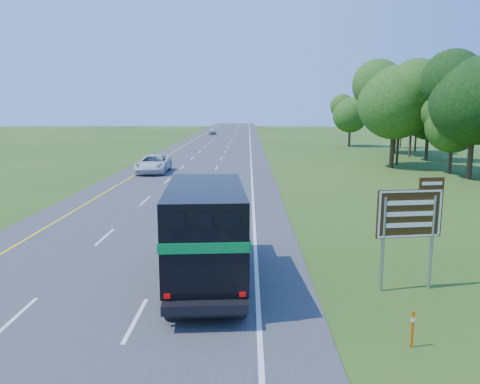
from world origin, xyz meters
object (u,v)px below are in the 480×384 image
(white_suv, at_px, (153,164))
(exit_sign, at_px, (410,218))
(far_car, at_px, (212,131))
(horse_truck, at_px, (206,230))

(white_suv, bearing_deg, exit_sign, -64.73)
(far_car, bearing_deg, white_suv, -95.29)
(horse_truck, bearing_deg, white_suv, 100.46)
(exit_sign, bearing_deg, horse_truck, 167.03)
(far_car, relative_size, exit_sign, 1.11)
(horse_truck, bearing_deg, exit_sign, -8.90)
(white_suv, height_order, exit_sign, exit_sign)
(white_suv, relative_size, exit_sign, 1.56)
(horse_truck, xyz_separation_m, far_car, (-7.10, 95.60, -1.19))
(white_suv, bearing_deg, horse_truck, -76.40)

